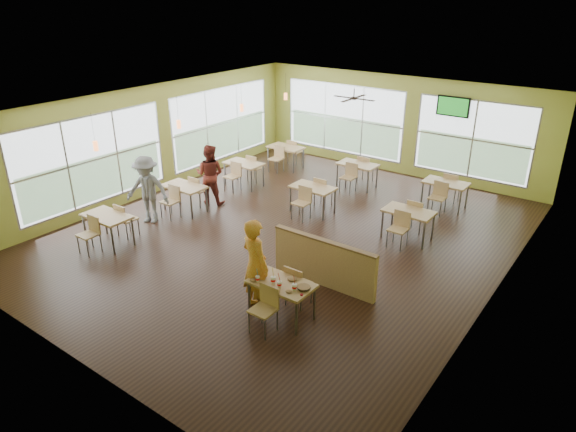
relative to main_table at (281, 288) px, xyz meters
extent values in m
plane|color=black|center=(-2.00, 3.00, -0.63)|extent=(12.00, 12.00, 0.00)
plane|color=white|center=(-2.00, 3.00, 2.57)|extent=(12.00, 12.00, 0.00)
cube|color=#AEBB4B|center=(-2.00, 9.00, 0.97)|extent=(10.00, 0.04, 3.20)
cube|color=#AEBB4B|center=(-2.00, -3.00, 0.97)|extent=(10.00, 0.04, 3.20)
cube|color=#AEBB4B|center=(-7.00, 3.00, 0.97)|extent=(0.04, 12.00, 3.20)
cube|color=#AEBB4B|center=(3.00, 3.00, 0.97)|extent=(0.04, 12.00, 3.20)
cube|color=white|center=(-6.98, 1.00, 0.89)|extent=(0.02, 4.50, 2.35)
cube|color=white|center=(-6.98, 6.00, 0.89)|extent=(0.02, 4.50, 2.35)
cube|color=white|center=(-4.00, 8.98, 0.89)|extent=(4.50, 0.02, 2.35)
cube|color=white|center=(0.50, 8.98, 0.89)|extent=(3.50, 0.02, 2.35)
cube|color=#B7BABC|center=(-6.97, 3.50, -0.28)|extent=(0.04, 9.40, 0.05)
cube|color=#B7BABC|center=(-1.75, 8.97, -0.28)|extent=(8.00, 0.04, 0.05)
cube|color=#DAB775|center=(0.00, 0.00, 0.10)|extent=(1.20, 0.70, 0.04)
cube|color=brown|center=(0.00, 0.00, 0.07)|extent=(1.22, 0.71, 0.01)
cylinder|color=slate|center=(-0.54, -0.29, -0.28)|extent=(0.05, 0.05, 0.71)
cylinder|color=slate|center=(0.54, -0.29, -0.28)|extent=(0.05, 0.05, 0.71)
cylinder|color=slate|center=(-0.54, 0.29, -0.28)|extent=(0.05, 0.05, 0.71)
cylinder|color=slate|center=(0.54, 0.29, -0.28)|extent=(0.05, 0.05, 0.71)
cube|color=#DAB775|center=(0.00, 0.55, -0.18)|extent=(0.42, 0.42, 0.04)
cube|color=#DAB775|center=(0.00, 0.74, 0.04)|extent=(0.42, 0.04, 0.40)
cube|color=#DAB775|center=(0.00, -0.55, -0.18)|extent=(0.42, 0.42, 0.04)
cube|color=#DAB775|center=(0.00, -0.74, 0.04)|extent=(0.42, 0.04, 0.40)
cube|color=#DAB775|center=(0.00, 1.45, -0.13)|extent=(2.40, 0.12, 1.00)
cube|color=brown|center=(0.00, 1.45, 0.39)|extent=(2.40, 0.14, 0.04)
cube|color=#DAB775|center=(-5.20, 0.00, 0.10)|extent=(1.20, 0.70, 0.04)
cube|color=brown|center=(-5.20, 0.00, 0.07)|extent=(1.22, 0.71, 0.01)
cylinder|color=slate|center=(-5.74, -0.29, -0.28)|extent=(0.05, 0.05, 0.71)
cylinder|color=slate|center=(-4.66, -0.29, -0.28)|extent=(0.05, 0.05, 0.71)
cylinder|color=slate|center=(-5.74, 0.29, -0.28)|extent=(0.05, 0.05, 0.71)
cylinder|color=slate|center=(-4.66, 0.29, -0.28)|extent=(0.05, 0.05, 0.71)
cube|color=#DAB775|center=(-5.20, 0.55, -0.18)|extent=(0.42, 0.42, 0.04)
cube|color=#DAB775|center=(-5.20, 0.74, 0.04)|extent=(0.42, 0.04, 0.40)
cube|color=#DAB775|center=(-5.20, -0.55, -0.18)|extent=(0.42, 0.42, 0.04)
cube|color=#DAB775|center=(-5.20, -0.74, 0.04)|extent=(0.42, 0.04, 0.40)
cube|color=#DAB775|center=(-5.20, 2.50, 0.10)|extent=(1.20, 0.70, 0.04)
cube|color=brown|center=(-5.20, 2.50, 0.07)|extent=(1.22, 0.71, 0.01)
cylinder|color=slate|center=(-5.74, 2.21, -0.28)|extent=(0.05, 0.05, 0.71)
cylinder|color=slate|center=(-4.66, 2.21, -0.28)|extent=(0.05, 0.05, 0.71)
cylinder|color=slate|center=(-5.74, 2.79, -0.28)|extent=(0.05, 0.05, 0.71)
cylinder|color=slate|center=(-4.66, 2.79, -0.28)|extent=(0.05, 0.05, 0.71)
cube|color=#DAB775|center=(-5.20, 3.05, -0.18)|extent=(0.42, 0.42, 0.04)
cube|color=#DAB775|center=(-5.20, 3.24, 0.04)|extent=(0.42, 0.04, 0.40)
cube|color=#DAB775|center=(-5.20, 1.95, -0.18)|extent=(0.42, 0.42, 0.04)
cube|color=#DAB775|center=(-5.20, 1.76, 0.04)|extent=(0.42, 0.04, 0.40)
cube|color=#DAB775|center=(-5.20, 5.00, 0.10)|extent=(1.20, 0.70, 0.04)
cube|color=brown|center=(-5.20, 5.00, 0.07)|extent=(1.22, 0.71, 0.01)
cylinder|color=slate|center=(-5.74, 4.71, -0.28)|extent=(0.05, 0.05, 0.71)
cylinder|color=slate|center=(-4.66, 4.71, -0.28)|extent=(0.05, 0.05, 0.71)
cylinder|color=slate|center=(-5.74, 5.29, -0.28)|extent=(0.05, 0.05, 0.71)
cylinder|color=slate|center=(-4.66, 5.29, -0.28)|extent=(0.05, 0.05, 0.71)
cube|color=#DAB775|center=(-5.20, 5.55, -0.18)|extent=(0.42, 0.42, 0.04)
cube|color=#DAB775|center=(-5.20, 5.74, 0.04)|extent=(0.42, 0.04, 0.40)
cube|color=#DAB775|center=(-5.20, 4.45, -0.18)|extent=(0.42, 0.42, 0.04)
cube|color=#DAB775|center=(-5.20, 4.26, 0.04)|extent=(0.42, 0.04, 0.40)
cube|color=#DAB775|center=(-5.20, 7.20, 0.10)|extent=(1.20, 0.70, 0.04)
cube|color=brown|center=(-5.20, 7.20, 0.07)|extent=(1.22, 0.71, 0.01)
cylinder|color=slate|center=(-5.74, 6.91, -0.28)|extent=(0.05, 0.05, 0.71)
cylinder|color=slate|center=(-4.66, 6.91, -0.28)|extent=(0.05, 0.05, 0.71)
cylinder|color=slate|center=(-5.74, 7.49, -0.28)|extent=(0.05, 0.05, 0.71)
cylinder|color=slate|center=(-4.66, 7.49, -0.28)|extent=(0.05, 0.05, 0.71)
cube|color=#DAB775|center=(-5.20, 7.75, -0.18)|extent=(0.42, 0.42, 0.04)
cube|color=#DAB775|center=(-5.20, 7.94, 0.04)|extent=(0.42, 0.04, 0.40)
cube|color=#DAB775|center=(-5.20, 6.65, -0.18)|extent=(0.42, 0.42, 0.04)
cube|color=#DAB775|center=(-5.20, 6.46, 0.04)|extent=(0.42, 0.04, 0.40)
cube|color=#DAB775|center=(-2.30, 4.50, 0.10)|extent=(1.20, 0.70, 0.04)
cube|color=brown|center=(-2.30, 4.50, 0.07)|extent=(1.22, 0.71, 0.01)
cylinder|color=slate|center=(-2.84, 4.21, -0.28)|extent=(0.05, 0.05, 0.71)
cylinder|color=slate|center=(-1.76, 4.21, -0.28)|extent=(0.05, 0.05, 0.71)
cylinder|color=slate|center=(-2.84, 4.79, -0.28)|extent=(0.05, 0.05, 0.71)
cylinder|color=slate|center=(-1.76, 4.79, -0.28)|extent=(0.05, 0.05, 0.71)
cube|color=#DAB775|center=(-2.30, 5.05, -0.18)|extent=(0.42, 0.42, 0.04)
cube|color=#DAB775|center=(-2.30, 5.24, 0.04)|extent=(0.42, 0.04, 0.40)
cube|color=#DAB775|center=(-2.30, 3.95, -0.18)|extent=(0.42, 0.42, 0.04)
cube|color=#DAB775|center=(-2.30, 3.76, 0.04)|extent=(0.42, 0.04, 0.40)
cube|color=#DAB775|center=(-2.30, 7.00, 0.10)|extent=(1.20, 0.70, 0.04)
cube|color=brown|center=(-2.30, 7.00, 0.07)|extent=(1.22, 0.71, 0.01)
cylinder|color=slate|center=(-2.84, 6.71, -0.28)|extent=(0.05, 0.05, 0.71)
cylinder|color=slate|center=(-1.76, 6.71, -0.28)|extent=(0.05, 0.05, 0.71)
cylinder|color=slate|center=(-2.84, 7.29, -0.28)|extent=(0.05, 0.05, 0.71)
cylinder|color=slate|center=(-1.76, 7.29, -0.28)|extent=(0.05, 0.05, 0.71)
cube|color=#DAB775|center=(-2.30, 7.55, -0.18)|extent=(0.42, 0.42, 0.04)
cube|color=#DAB775|center=(-2.30, 7.74, 0.04)|extent=(0.42, 0.04, 0.40)
cube|color=#DAB775|center=(-2.30, 6.45, -0.18)|extent=(0.42, 0.42, 0.04)
cube|color=#DAB775|center=(-2.30, 6.26, 0.04)|extent=(0.42, 0.04, 0.40)
cube|color=#DAB775|center=(0.50, 4.50, 0.10)|extent=(1.20, 0.70, 0.04)
cube|color=brown|center=(0.50, 4.50, 0.07)|extent=(1.22, 0.71, 0.01)
cylinder|color=slate|center=(-0.04, 4.21, -0.28)|extent=(0.05, 0.05, 0.71)
cylinder|color=slate|center=(1.04, 4.21, -0.28)|extent=(0.05, 0.05, 0.71)
cylinder|color=slate|center=(-0.04, 4.79, -0.28)|extent=(0.05, 0.05, 0.71)
cylinder|color=slate|center=(1.04, 4.79, -0.28)|extent=(0.05, 0.05, 0.71)
cube|color=#DAB775|center=(0.50, 5.05, -0.18)|extent=(0.42, 0.42, 0.04)
cube|color=#DAB775|center=(0.50, 5.24, 0.04)|extent=(0.42, 0.04, 0.40)
cube|color=#DAB775|center=(0.50, 3.95, -0.18)|extent=(0.42, 0.42, 0.04)
cube|color=#DAB775|center=(0.50, 3.76, 0.04)|extent=(0.42, 0.04, 0.40)
cube|color=#DAB775|center=(0.50, 7.00, 0.10)|extent=(1.20, 0.70, 0.04)
cube|color=brown|center=(0.50, 7.00, 0.07)|extent=(1.22, 0.71, 0.01)
cylinder|color=slate|center=(-0.04, 6.71, -0.28)|extent=(0.05, 0.05, 0.71)
cylinder|color=slate|center=(1.04, 6.71, -0.28)|extent=(0.05, 0.05, 0.71)
cylinder|color=slate|center=(-0.04, 7.29, -0.28)|extent=(0.05, 0.05, 0.71)
cylinder|color=slate|center=(1.04, 7.29, -0.28)|extent=(0.05, 0.05, 0.71)
cube|color=#DAB775|center=(0.50, 7.55, -0.18)|extent=(0.42, 0.42, 0.04)
cube|color=#DAB775|center=(0.50, 7.74, 0.04)|extent=(0.42, 0.04, 0.40)
cube|color=#DAB775|center=(0.50, 6.45, -0.18)|extent=(0.42, 0.42, 0.04)
cube|color=#DAB775|center=(0.50, 6.26, 0.04)|extent=(0.42, 0.04, 0.40)
cylinder|color=#2D2119|center=(-5.20, 0.00, 2.22)|extent=(0.01, 0.01, 0.70)
cylinder|color=orange|center=(-5.20, 0.00, 1.82)|extent=(0.11, 0.11, 0.22)
cylinder|color=#2D2119|center=(-5.20, 2.50, 2.22)|extent=(0.01, 0.01, 0.70)
cylinder|color=orange|center=(-5.20, 2.50, 1.82)|extent=(0.11, 0.11, 0.22)
cylinder|color=#2D2119|center=(-5.20, 5.00, 2.22)|extent=(0.01, 0.01, 0.70)
cylinder|color=orange|center=(-5.20, 5.00, 1.82)|extent=(0.11, 0.11, 0.22)
cylinder|color=#2D2119|center=(-5.20, 7.20, 2.22)|extent=(0.01, 0.01, 0.70)
cylinder|color=orange|center=(-5.20, 7.20, 1.82)|extent=(0.11, 0.11, 0.22)
cylinder|color=#2D2119|center=(-2.00, 6.00, 2.45)|extent=(0.03, 0.03, 0.24)
cylinder|color=#2D2119|center=(-2.00, 6.00, 2.31)|extent=(0.16, 0.16, 0.06)
cube|color=#2D2119|center=(-1.65, 6.00, 2.31)|extent=(0.55, 0.10, 0.01)
cube|color=#2D2119|center=(-2.00, 6.35, 2.31)|extent=(0.10, 0.55, 0.01)
cube|color=#2D2119|center=(-2.35, 6.00, 2.31)|extent=(0.55, 0.10, 0.01)
cube|color=#2D2119|center=(-2.00, 5.65, 2.31)|extent=(0.10, 0.55, 0.01)
cube|color=black|center=(-0.20, 8.90, 1.82)|extent=(1.00, 0.06, 0.60)
cube|color=#1F8424|center=(-0.20, 8.87, 1.82)|extent=(0.90, 0.01, 0.52)
imported|color=orange|center=(-0.58, -0.04, 0.31)|extent=(0.78, 0.62, 1.88)
imported|color=maroon|center=(-5.04, 3.35, 0.23)|extent=(1.02, 0.91, 1.73)
imported|color=slate|center=(-5.43, 1.44, 0.27)|extent=(1.34, 1.08, 1.81)
cone|color=white|center=(-0.38, -0.22, 0.17)|extent=(0.08, 0.08, 0.10)
cylinder|color=#E50605|center=(-0.38, -0.22, 0.17)|extent=(0.07, 0.07, 0.03)
cylinder|color=white|center=(-0.38, -0.22, 0.23)|extent=(0.08, 0.08, 0.01)
cylinder|color=#228AD5|center=(-0.38, -0.22, 0.32)|extent=(0.01, 0.05, 0.19)
cone|color=white|center=(-0.11, -0.11, 0.18)|extent=(0.10, 0.10, 0.13)
cylinder|color=#E50605|center=(-0.11, -0.11, 0.19)|extent=(0.09, 0.09, 0.04)
cylinder|color=white|center=(-0.11, -0.11, 0.25)|extent=(0.10, 0.10, 0.01)
cylinder|color=yellow|center=(-0.11, -0.11, 0.37)|extent=(0.03, 0.06, 0.23)
cone|color=white|center=(0.06, -0.15, 0.18)|extent=(0.09, 0.09, 0.11)
cylinder|color=#E50605|center=(0.06, -0.15, 0.18)|extent=(0.08, 0.08, 0.03)
cylinder|color=white|center=(0.06, -0.15, 0.24)|extent=(0.09, 0.09, 0.01)
cylinder|color=red|center=(0.06, -0.15, 0.34)|extent=(0.03, 0.05, 0.21)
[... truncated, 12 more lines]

